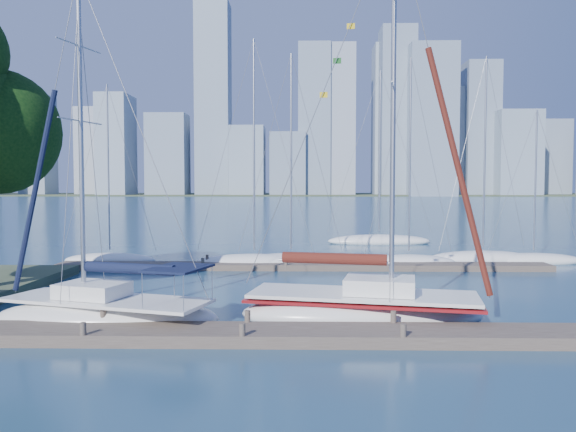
{
  "coord_description": "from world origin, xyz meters",
  "views": [
    {
      "loc": [
        1.76,
        -18.12,
        5.05
      ],
      "look_at": [
        1.33,
        4.0,
        3.89
      ],
      "focal_mm": 35.0,
      "sensor_mm": 36.0,
      "label": 1
    }
  ],
  "objects": [
    {
      "name": "bg_boat_7",
      "position": [
        8.86,
        31.37,
        0.29
      ],
      "size": [
        9.17,
        2.87,
        15.53
      ],
      "rotation": [
        0.0,
        0.0,
        -0.05
      ],
      "color": "white",
      "rests_on": "ground"
    },
    {
      "name": "bg_boat_3",
      "position": [
        8.8,
        17.66,
        0.27
      ],
      "size": [
        6.38,
        3.66,
        13.49
      ],
      "rotation": [
        0.0,
        0.0,
        0.28
      ],
      "color": "white",
      "rests_on": "ground"
    },
    {
      "name": "near_dock",
      "position": [
        0.0,
        0.0,
        0.2
      ],
      "size": [
        26.0,
        2.0,
        0.4
      ],
      "primitive_type": "cube",
      "color": "#453A32",
      "rests_on": "ground"
    },
    {
      "name": "bg_boat_5",
      "position": [
        17.26,
        18.93,
        0.23
      ],
      "size": [
        6.56,
        2.77,
        10.36
      ],
      "rotation": [
        0.0,
        0.0,
        0.12
      ],
      "color": "white",
      "rests_on": "ground"
    },
    {
      "name": "bg_boat_2",
      "position": [
        1.27,
        17.49,
        0.29
      ],
      "size": [
        7.15,
        3.96,
        13.78
      ],
      "rotation": [
        0.0,
        0.0,
        0.25
      ],
      "color": "white",
      "rests_on": "ground"
    },
    {
      "name": "bg_boat_4",
      "position": [
        14.03,
        19.25,
        0.28
      ],
      "size": [
        7.6,
        5.15,
        13.95
      ],
      "rotation": [
        0.0,
        0.0,
        0.43
      ],
      "color": "white",
      "rests_on": "ground"
    },
    {
      "name": "sailboat_navy",
      "position": [
        -5.27,
        2.02,
        1.05
      ],
      "size": [
        8.67,
        4.94,
        13.32
      ],
      "rotation": [
        0.0,
        0.0,
        -0.29
      ],
      "color": "white",
      "rests_on": "ground"
    },
    {
      "name": "sailboat_maroon",
      "position": [
        4.18,
        2.75,
        1.18
      ],
      "size": [
        9.48,
        4.71,
        15.46
      ],
      "rotation": [
        0.0,
        0.0,
        -0.2
      ],
      "color": "white",
      "rests_on": "ground"
    },
    {
      "name": "skyline",
      "position": [
        18.28,
        290.49,
        34.3
      ],
      "size": [
        502.6,
        51.31,
        104.55
      ],
      "color": "slate",
      "rests_on": "ground"
    },
    {
      "name": "ground",
      "position": [
        0.0,
        0.0,
        0.0
      ],
      "size": [
        700.0,
        700.0,
        0.0
      ],
      "primitive_type": "plane",
      "color": "navy",
      "rests_on": "ground"
    },
    {
      "name": "far_shore",
      "position": [
        0.0,
        320.0,
        0.0
      ],
      "size": [
        800.0,
        100.0,
        1.5
      ],
      "primitive_type": "cube",
      "color": "#38472D",
      "rests_on": "ground"
    },
    {
      "name": "bg_boat_1",
      "position": [
        -1.06,
        17.19,
        0.29
      ],
      "size": [
        7.89,
        3.64,
        14.6
      ],
      "rotation": [
        0.0,
        0.0,
        -0.18
      ],
      "color": "white",
      "rests_on": "ground"
    },
    {
      "name": "bg_boat_0",
      "position": [
        -10.72,
        18.48,
        0.25
      ],
      "size": [
        6.2,
        2.58,
        12.03
      ],
      "rotation": [
        0.0,
        0.0,
        0.1
      ],
      "color": "white",
      "rests_on": "ground"
    },
    {
      "name": "far_dock",
      "position": [
        2.0,
        16.0,
        0.18
      ],
      "size": [
        30.0,
        1.8,
        0.36
      ],
      "primitive_type": "cube",
      "color": "#453A32",
      "rests_on": "ground"
    }
  ]
}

